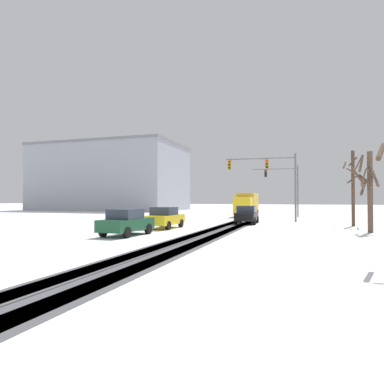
{
  "coord_description": "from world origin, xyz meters",
  "views": [
    {
      "loc": [
        8.63,
        -5.66,
        2.2
      ],
      "look_at": [
        0.0,
        20.91,
        2.8
      ],
      "focal_mm": 32.41,
      "sensor_mm": 36.0,
      "label": 1
    }
  ],
  "objects_px": {
    "box_truck_delivery": "(247,204)",
    "car_black_lead": "(247,215)",
    "car_yellow_cab_second": "(165,218)",
    "traffic_signal_far_right": "(285,182)",
    "traffic_signal_near_right": "(270,173)",
    "car_dark_green_third": "(126,222)",
    "bare_tree_sidewalk_far": "(353,185)",
    "office_building_far_left_block": "(111,178)",
    "bare_tree_sidewalk_mid": "(369,188)"
  },
  "relations": [
    {
      "from": "traffic_signal_near_right",
      "to": "car_yellow_cab_second",
      "type": "height_order",
      "value": "traffic_signal_near_right"
    },
    {
      "from": "car_dark_green_third",
      "to": "office_building_far_left_block",
      "type": "bearing_deg",
      "value": 122.17
    },
    {
      "from": "bare_tree_sidewalk_mid",
      "to": "car_dark_green_third",
      "type": "bearing_deg",
      "value": -155.19
    },
    {
      "from": "traffic_signal_near_right",
      "to": "bare_tree_sidewalk_mid",
      "type": "xyz_separation_m",
      "value": [
        7.11,
        -7.89,
        -1.7
      ]
    },
    {
      "from": "car_black_lead",
      "to": "car_yellow_cab_second",
      "type": "bearing_deg",
      "value": -126.59
    },
    {
      "from": "car_yellow_cab_second",
      "to": "car_dark_green_third",
      "type": "height_order",
      "value": "same"
    },
    {
      "from": "office_building_far_left_block",
      "to": "bare_tree_sidewalk_far",
      "type": "bearing_deg",
      "value": -37.32
    },
    {
      "from": "car_black_lead",
      "to": "bare_tree_sidewalk_far",
      "type": "bearing_deg",
      "value": -0.94
    },
    {
      "from": "car_yellow_cab_second",
      "to": "car_dark_green_third",
      "type": "bearing_deg",
      "value": -92.31
    },
    {
      "from": "car_dark_green_third",
      "to": "car_black_lead",
      "type": "bearing_deg",
      "value": 66.75
    },
    {
      "from": "box_truck_delivery",
      "to": "bare_tree_sidewalk_far",
      "type": "bearing_deg",
      "value": -50.96
    },
    {
      "from": "traffic_signal_far_right",
      "to": "bare_tree_sidewalk_mid",
      "type": "xyz_separation_m",
      "value": [
        6.39,
        -19.97,
        -1.44
      ]
    },
    {
      "from": "car_black_lead",
      "to": "office_building_far_left_block",
      "type": "relative_size",
      "value": 0.14
    },
    {
      "from": "car_black_lead",
      "to": "car_yellow_cab_second",
      "type": "relative_size",
      "value": 1.0
    },
    {
      "from": "bare_tree_sidewalk_mid",
      "to": "box_truck_delivery",
      "type": "bearing_deg",
      "value": 120.19
    },
    {
      "from": "box_truck_delivery",
      "to": "car_black_lead",
      "type": "bearing_deg",
      "value": -80.94
    },
    {
      "from": "box_truck_delivery",
      "to": "office_building_far_left_block",
      "type": "relative_size",
      "value": 0.25
    },
    {
      "from": "traffic_signal_far_right",
      "to": "car_dark_green_third",
      "type": "relative_size",
      "value": 1.55
    },
    {
      "from": "bare_tree_sidewalk_mid",
      "to": "car_yellow_cab_second",
      "type": "bearing_deg",
      "value": -175.59
    },
    {
      "from": "bare_tree_sidewalk_mid",
      "to": "office_building_far_left_block",
      "type": "height_order",
      "value": "office_building_far_left_block"
    },
    {
      "from": "car_dark_green_third",
      "to": "traffic_signal_far_right",
      "type": "bearing_deg",
      "value": 73.27
    },
    {
      "from": "car_black_lead",
      "to": "box_truck_delivery",
      "type": "bearing_deg",
      "value": 99.06
    },
    {
      "from": "traffic_signal_near_right",
      "to": "car_dark_green_third",
      "type": "relative_size",
      "value": 1.57
    },
    {
      "from": "traffic_signal_near_right",
      "to": "bare_tree_sidewalk_far",
      "type": "distance_m",
      "value": 7.36
    },
    {
      "from": "car_yellow_cab_second",
      "to": "bare_tree_sidewalk_far",
      "type": "bearing_deg",
      "value": 25.9
    },
    {
      "from": "traffic_signal_far_right",
      "to": "car_yellow_cab_second",
      "type": "distance_m",
      "value": 22.74
    },
    {
      "from": "car_dark_green_third",
      "to": "bare_tree_sidewalk_far",
      "type": "distance_m",
      "value": 18.97
    },
    {
      "from": "bare_tree_sidewalk_mid",
      "to": "office_building_far_left_block",
      "type": "distance_m",
      "value": 56.92
    },
    {
      "from": "bare_tree_sidewalk_mid",
      "to": "office_building_far_left_block",
      "type": "relative_size",
      "value": 0.19
    },
    {
      "from": "office_building_far_left_block",
      "to": "car_black_lead",
      "type": "bearing_deg",
      "value": -43.82
    },
    {
      "from": "box_truck_delivery",
      "to": "car_yellow_cab_second",
      "type": "bearing_deg",
      "value": -98.44
    },
    {
      "from": "traffic_signal_far_right",
      "to": "car_black_lead",
      "type": "distance_m",
      "value": 14.82
    },
    {
      "from": "traffic_signal_near_right",
      "to": "bare_tree_sidewalk_mid",
      "type": "relative_size",
      "value": 1.21
    },
    {
      "from": "traffic_signal_far_right",
      "to": "car_dark_green_third",
      "type": "height_order",
      "value": "traffic_signal_far_right"
    },
    {
      "from": "car_dark_green_third",
      "to": "office_building_far_left_block",
      "type": "xyz_separation_m",
      "value": [
        -27.97,
        44.47,
        5.91
      ]
    },
    {
      "from": "traffic_signal_near_right",
      "to": "car_black_lead",
      "type": "height_order",
      "value": "traffic_signal_near_right"
    },
    {
      "from": "traffic_signal_near_right",
      "to": "car_dark_green_third",
      "type": "xyz_separation_m",
      "value": [
        -7.28,
        -14.54,
        -3.85
      ]
    },
    {
      "from": "car_yellow_cab_second",
      "to": "box_truck_delivery",
      "type": "relative_size",
      "value": 0.56
    },
    {
      "from": "traffic_signal_near_right",
      "to": "office_building_far_left_block",
      "type": "xyz_separation_m",
      "value": [
        -35.25,
        29.93,
        2.06
      ]
    },
    {
      "from": "bare_tree_sidewalk_far",
      "to": "office_building_far_left_block",
      "type": "bearing_deg",
      "value": 142.68
    },
    {
      "from": "car_black_lead",
      "to": "car_dark_green_third",
      "type": "xyz_separation_m",
      "value": [
        -5.36,
        -12.48,
        0.0
      ]
    },
    {
      "from": "traffic_signal_near_right",
      "to": "bare_tree_sidewalk_far",
      "type": "relative_size",
      "value": 1.05
    },
    {
      "from": "traffic_signal_near_right",
      "to": "bare_tree_sidewalk_mid",
      "type": "bearing_deg",
      "value": -47.97
    },
    {
      "from": "car_yellow_cab_second",
      "to": "bare_tree_sidewalk_mid",
      "type": "bearing_deg",
      "value": 4.41
    },
    {
      "from": "car_dark_green_third",
      "to": "bare_tree_sidewalk_far",
      "type": "height_order",
      "value": "bare_tree_sidewalk_far"
    },
    {
      "from": "bare_tree_sidewalk_mid",
      "to": "bare_tree_sidewalk_far",
      "type": "height_order",
      "value": "bare_tree_sidewalk_far"
    },
    {
      "from": "car_dark_green_third",
      "to": "bare_tree_sidewalk_mid",
      "type": "bearing_deg",
      "value": 24.81
    },
    {
      "from": "bare_tree_sidewalk_mid",
      "to": "bare_tree_sidewalk_far",
      "type": "distance_m",
      "value": 5.7
    },
    {
      "from": "bare_tree_sidewalk_far",
      "to": "office_building_far_left_block",
      "type": "relative_size",
      "value": 0.21
    },
    {
      "from": "box_truck_delivery",
      "to": "bare_tree_sidewalk_mid",
      "type": "xyz_separation_m",
      "value": [
        11.16,
        -19.19,
        1.33
      ]
    }
  ]
}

